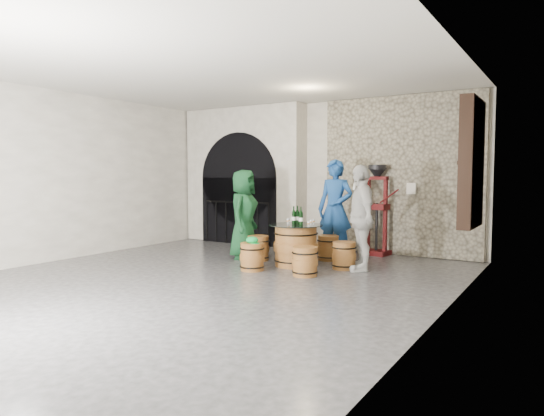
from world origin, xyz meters
The scene contains 30 objects.
ground centered at (0.00, 0.00, 0.00)m, with size 8.00×8.00×0.00m, color #2E2E30.
wall_back centered at (0.00, 4.00, 1.60)m, with size 8.00×8.00×0.00m, color silver.
wall_left centered at (-3.50, 0.00, 1.60)m, with size 8.00×8.00×0.00m, color silver.
wall_right centered at (3.50, 0.00, 1.60)m, with size 8.00×8.00×0.00m, color silver.
ceiling centered at (0.00, 0.00, 3.20)m, with size 8.00×8.00×0.00m, color beige.
stone_facing_panel centered at (1.80, 3.94, 1.60)m, with size 3.20×0.12×3.18m, color #9F977F.
arched_opening centered at (-1.90, 3.74, 1.58)m, with size 3.10×0.60×3.19m.
shuttered_window centered at (3.38, 2.40, 1.80)m, with size 0.23×1.10×2.00m.
barrel_table centered at (0.59, 1.80, 0.37)m, with size 0.96×0.96×0.74m.
barrel_stool_left centered at (-0.27, 1.89, 0.23)m, with size 0.43×0.43×0.47m.
barrel_stool_far centered at (0.83, 2.63, 0.23)m, with size 0.43×0.43×0.47m.
barrel_stool_right centered at (1.44, 1.98, 0.23)m, with size 0.43×0.43×0.47m.
barrel_stool_near_right centered at (1.14, 1.13, 0.23)m, with size 0.43×0.43×0.47m.
barrel_stool_near_left centered at (0.17, 1.04, 0.23)m, with size 0.43×0.43×0.47m.
green_cap centered at (0.17, 1.04, 0.52)m, with size 0.26×0.21×0.12m.
person_green centered at (-0.63, 1.93, 0.86)m, with size 0.84×0.55×1.72m, color #113D1E.
person_blue centered at (0.89, 2.82, 0.96)m, with size 0.70×0.46×1.92m, color navy.
person_white centered at (1.71, 2.04, 0.90)m, with size 1.05×0.44×1.80m, color silver.
wine_bottle_left centered at (0.53, 1.84, 0.87)m, with size 0.08×0.08×0.32m.
wine_bottle_center centered at (0.72, 1.76, 0.87)m, with size 0.08×0.08×0.32m.
wine_bottle_right centered at (0.56, 1.91, 0.87)m, with size 0.08×0.08×0.32m.
tasting_glass_a centered at (0.43, 1.79, 0.79)m, with size 0.05×0.05×0.10m, color #BF6C25, non-canonical shape.
tasting_glass_b centered at (0.87, 1.83, 0.79)m, with size 0.05×0.05×0.10m, color #BF6C25, non-canonical shape.
tasting_glass_c centered at (0.48, 2.10, 0.79)m, with size 0.05×0.05×0.10m, color #BF6C25, non-canonical shape.
tasting_glass_d centered at (0.87, 1.96, 0.79)m, with size 0.05×0.05×0.10m, color #BF6C25, non-canonical shape.
tasting_glass_e centered at (0.97, 1.56, 0.79)m, with size 0.05×0.05×0.10m, color #BF6C25, non-canonical shape.
tasting_glass_f centered at (0.39, 1.89, 0.79)m, with size 0.05×0.05×0.10m, color #BF6C25, non-canonical shape.
side_barrel centered at (-0.04, 3.09, 0.29)m, with size 0.44×0.44×0.58m.
corking_press centered at (1.40, 3.70, 1.06)m, with size 0.76×0.47×1.82m.
control_box centered at (2.05, 3.86, 1.35)m, with size 0.18×0.10×0.22m, color silver.
Camera 1 is at (4.76, -5.67, 1.63)m, focal length 32.00 mm.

